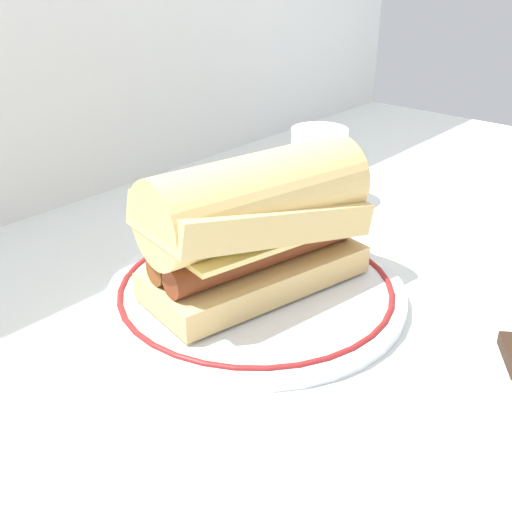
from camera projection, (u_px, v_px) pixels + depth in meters
ground_plane at (260, 289)px, 0.62m from camera, size 1.50×1.50×0.00m
plate at (256, 291)px, 0.60m from camera, size 0.28×0.28×0.01m
sausage_sandwich at (256, 222)px, 0.57m from camera, size 0.23×0.13×0.13m
drinking_glass at (318, 171)px, 0.81m from camera, size 0.07×0.07×0.10m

